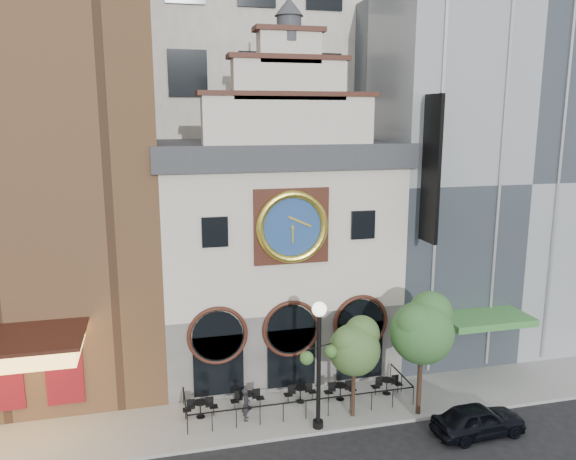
# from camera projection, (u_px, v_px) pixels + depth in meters

# --- Properties ---
(ground) EXTENTS (120.00, 120.00, 0.00)m
(ground) POSITION_uv_depth(u_px,v_px,m) (313.00, 436.00, 24.34)
(ground) COLOR black
(ground) RESTS_ON ground
(sidewalk) EXTENTS (44.00, 5.00, 0.15)m
(sidewalk) POSITION_uv_depth(u_px,v_px,m) (299.00, 406.00, 26.71)
(sidewalk) COLOR gray
(sidewalk) RESTS_ON ground
(clock_building) EXTENTS (12.60, 8.78, 18.65)m
(clock_building) POSITION_uv_depth(u_px,v_px,m) (274.00, 246.00, 30.46)
(clock_building) COLOR #605E5B
(clock_building) RESTS_ON ground
(theater_building) EXTENTS (14.00, 15.60, 25.00)m
(theater_building) POSITION_uv_depth(u_px,v_px,m) (12.00, 137.00, 28.24)
(theater_building) COLOR brown
(theater_building) RESTS_ON ground
(retail_building) EXTENTS (14.00, 14.40, 20.00)m
(retail_building) POSITION_uv_depth(u_px,v_px,m) (469.00, 173.00, 34.90)
(retail_building) COLOR gray
(retail_building) RESTS_ON ground
(office_tower) EXTENTS (20.00, 16.00, 40.00)m
(office_tower) POSITION_uv_depth(u_px,v_px,m) (235.00, 24.00, 39.39)
(office_tower) COLOR silver
(office_tower) RESTS_ON ground
(cafe_railing) EXTENTS (10.60, 2.60, 0.90)m
(cafe_railing) POSITION_uv_depth(u_px,v_px,m) (299.00, 396.00, 26.60)
(cafe_railing) COLOR black
(cafe_railing) RESTS_ON sidewalk
(bistro_0) EXTENTS (1.58, 0.68, 0.90)m
(bistro_0) POSITION_uv_depth(u_px,v_px,m) (200.00, 408.00, 25.50)
(bistro_0) COLOR black
(bistro_0) RESTS_ON sidewalk
(bistro_1) EXTENTS (1.58, 0.68, 0.90)m
(bistro_1) POSITION_uv_depth(u_px,v_px,m) (247.00, 399.00, 26.27)
(bistro_1) COLOR black
(bistro_1) RESTS_ON sidewalk
(bistro_2) EXTENTS (1.58, 0.68, 0.90)m
(bistro_2) POSITION_uv_depth(u_px,v_px,m) (300.00, 393.00, 26.88)
(bistro_2) COLOR black
(bistro_2) RESTS_ON sidewalk
(bistro_3) EXTENTS (1.58, 0.68, 0.90)m
(bistro_3) POSITION_uv_depth(u_px,v_px,m) (340.00, 390.00, 27.12)
(bistro_3) COLOR black
(bistro_3) RESTS_ON sidewalk
(bistro_4) EXTENTS (1.58, 0.68, 0.90)m
(bistro_4) POSITION_uv_depth(u_px,v_px,m) (387.00, 385.00, 27.67)
(bistro_4) COLOR black
(bistro_4) RESTS_ON sidewalk
(car_right) EXTENTS (4.21, 1.86, 1.41)m
(car_right) POSITION_uv_depth(u_px,v_px,m) (479.00, 420.00, 24.32)
(car_right) COLOR black
(car_right) RESTS_ON ground
(pedestrian) EXTENTS (0.47, 0.62, 1.52)m
(pedestrian) POSITION_uv_depth(u_px,v_px,m) (246.00, 404.00, 25.24)
(pedestrian) COLOR black
(pedestrian) RESTS_ON sidewalk
(lamppost) EXTENTS (1.79, 0.99, 5.80)m
(lamppost) POSITION_uv_depth(u_px,v_px,m) (319.00, 351.00, 24.06)
(lamppost) COLOR black
(lamppost) RESTS_ON sidewalk
(tree_left) EXTENTS (2.42, 2.33, 4.67)m
(tree_left) POSITION_uv_depth(u_px,v_px,m) (355.00, 345.00, 25.09)
(tree_left) COLOR #382619
(tree_left) RESTS_ON sidewalk
(tree_right) EXTENTS (2.97, 2.86, 5.72)m
(tree_right) POSITION_uv_depth(u_px,v_px,m) (423.00, 327.00, 25.16)
(tree_right) COLOR #382619
(tree_right) RESTS_ON sidewalk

